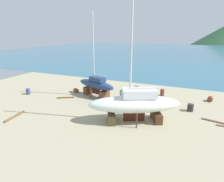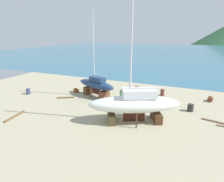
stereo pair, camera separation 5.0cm
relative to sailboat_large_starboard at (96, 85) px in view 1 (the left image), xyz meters
The scene contains 15 objects.
ground_plane 6.18m from the sailboat_large_starboard, 36.19° to the right, with size 50.77×50.77×0.00m, color tan.
sea_water 65.03m from the sailboat_large_starboard, 85.76° to the left, with size 154.49×111.31×0.01m, color #326A85.
sailboat_large_starboard is the anchor object (origin of this frame).
sailboat_far_slipway 8.92m from the sailboat_large_starboard, 36.87° to the right, with size 9.15×6.43×13.25m.
worker 4.03m from the sailboat_large_starboard, ahead, with size 0.44×0.50×1.70m.
barrel_rust_near 14.74m from the sailboat_large_starboard, 16.02° to the left, with size 0.62×0.62×0.78m, color brown.
barrel_rust_mid 3.80m from the sailboat_large_starboard, behind, with size 0.58×0.58×0.76m, color brown.
barrel_blue_faded 6.28m from the sailboat_large_starboard, 45.05° to the left, with size 0.53×0.53×0.80m, color #572B1F.
barrel_ochre 9.12m from the sailboat_large_starboard, 25.76° to the left, with size 0.53×0.53×0.90m, color brown.
barrel_tipped_left 12.09m from the sailboat_large_starboard, ahead, with size 0.67×0.67×0.80m, color #2E2C2B.
barrel_tipped_center 9.78m from the sailboat_large_starboard, 161.56° to the right, with size 0.56×0.56×0.80m, color #3C4472.
barrel_rust_far 5.08m from the sailboat_large_starboard, 117.04° to the left, with size 0.58×0.58×0.81m, color brown.
timber_long_fore 4.39m from the sailboat_large_starboard, 144.75° to the right, with size 2.25×0.19×0.15m, color brown.
timber_plank_near 10.61m from the sailboat_large_starboard, 114.72° to the right, with size 2.74×0.19×0.18m, color brown.
timber_long_aft 14.71m from the sailboat_large_starboard, ahead, with size 2.49×0.23×0.10m, color brown.
Camera 1 is at (7.62, -22.20, 8.49)m, focal length 31.86 mm.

